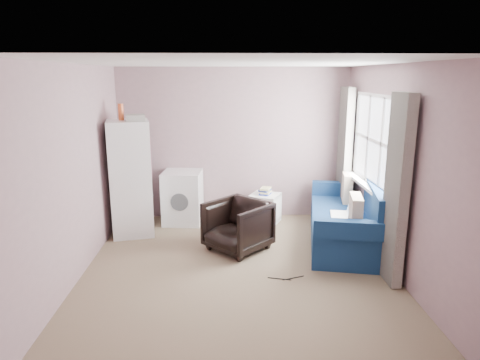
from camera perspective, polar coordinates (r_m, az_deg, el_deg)
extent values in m
cube|color=#7C6851|center=(5.49, -0.31, -11.80)|extent=(3.80, 4.20, 0.02)
cube|color=silver|center=(4.96, -0.35, 15.48)|extent=(3.80, 4.20, 0.02)
cube|color=gray|center=(7.15, -0.83, 4.82)|extent=(3.80, 0.02, 2.50)
cube|color=gray|center=(3.06, 0.86, -7.53)|extent=(3.80, 0.02, 2.50)
cube|color=gray|center=(5.38, -21.13, 0.90)|extent=(0.02, 4.20, 2.50)
cube|color=gray|center=(5.48, 20.07, 1.21)|extent=(0.02, 4.20, 2.50)
cube|color=white|center=(6.07, 17.64, 4.96)|extent=(0.01, 1.60, 1.20)
imported|color=black|center=(5.91, -0.31, -5.81)|extent=(1.02, 1.02, 0.76)
cube|color=silver|center=(6.59, -14.37, 0.20)|extent=(0.71, 0.71, 1.73)
cube|color=#4B5053|center=(6.65, -11.66, -1.51)|extent=(0.13, 0.54, 0.02)
cube|color=#4B5053|center=(6.75, -11.92, 3.02)|extent=(0.03, 0.03, 0.49)
cube|color=silver|center=(6.50, -11.86, 3.22)|extent=(0.10, 0.41, 0.59)
cylinder|color=#CC5528|center=(6.49, -15.60, 8.73)|extent=(0.09, 0.09, 0.24)
cube|color=#9A9991|center=(6.35, -13.77, 8.07)|extent=(0.32, 0.35, 0.09)
cube|color=silver|center=(7.06, -7.63, -2.27)|extent=(0.65, 0.65, 0.86)
cube|color=#4B5053|center=(6.94, -7.76, 0.84)|extent=(0.61, 0.59, 0.05)
cylinder|color=#4B5053|center=(6.77, -8.09, -2.94)|extent=(0.28, 0.04, 0.28)
cube|color=white|center=(6.98, 3.38, -2.08)|extent=(0.58, 0.58, 0.04)
cube|color=white|center=(7.10, 3.33, -5.19)|extent=(0.58, 0.58, 0.04)
cube|color=white|center=(7.11, 1.85, -3.60)|extent=(0.22, 0.41, 0.48)
cube|color=white|center=(6.98, 4.88, -3.97)|extent=(0.22, 0.41, 0.48)
cube|color=#25379B|center=(6.97, 3.38, -1.82)|extent=(0.22, 0.25, 0.03)
cube|color=beige|center=(6.96, 3.47, -1.60)|extent=(0.21, 0.25, 0.03)
cube|color=#25379B|center=(6.96, 3.32, -1.34)|extent=(0.23, 0.26, 0.03)
cube|color=beige|center=(6.94, 3.43, -1.14)|extent=(0.21, 0.25, 0.03)
cube|color=navy|center=(6.38, 13.82, -6.26)|extent=(1.31, 2.15, 0.44)
cube|color=navy|center=(6.28, 17.45, -2.33)|extent=(0.58, 2.00, 0.49)
cube|color=navy|center=(5.36, 14.83, -6.41)|extent=(0.96, 0.33, 0.22)
cube|color=navy|center=(7.20, 13.37, -1.14)|extent=(0.96, 0.33, 0.22)
cube|color=beige|center=(5.63, 15.15, -4.24)|extent=(0.22, 0.46, 0.44)
cube|color=beige|center=(6.87, 14.07, -0.95)|extent=(0.22, 0.46, 0.44)
cube|color=white|center=(6.19, 13.20, -4.54)|extent=(0.32, 0.41, 0.02)
cube|color=silver|center=(6.16, 14.55, -3.46)|extent=(0.14, 0.37, 0.24)
cube|color=white|center=(6.17, 16.63, -0.82)|extent=(0.14, 1.70, 0.04)
cube|color=white|center=(6.18, 17.09, -0.54)|extent=(0.02, 1.68, 0.05)
cube|color=white|center=(6.07, 17.48, 4.96)|extent=(0.02, 1.68, 0.05)
cube|color=white|center=(6.01, 17.90, 10.62)|extent=(0.02, 1.68, 0.05)
cube|color=white|center=(5.33, 20.29, 3.60)|extent=(0.02, 0.05, 1.20)
cube|color=white|center=(5.82, 18.34, 4.55)|extent=(0.02, 0.05, 1.20)
cube|color=white|center=(6.31, 16.69, 5.34)|extent=(0.02, 0.05, 1.20)
cube|color=white|center=(6.82, 15.28, 6.02)|extent=(0.02, 0.05, 1.20)
cube|color=beige|center=(5.12, 20.15, -1.35)|extent=(0.12, 0.46, 2.18)
cube|color=beige|center=(7.12, 13.74, 3.15)|extent=(0.12, 0.46, 2.18)
cylinder|color=black|center=(5.28, 7.13, -12.83)|extent=(0.27, 0.11, 0.01)
cylinder|color=black|center=(5.25, 5.28, -12.98)|extent=(0.28, 0.08, 0.01)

